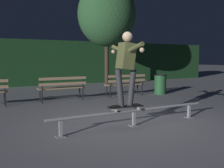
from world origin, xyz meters
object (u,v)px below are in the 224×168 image
at_px(trash_can, 160,84).
at_px(park_bench_right_center, 126,83).
at_px(grind_rail, 134,113).
at_px(tree_far_right, 107,15).
at_px(skateboard, 126,107).
at_px(skateboarder, 126,62).
at_px(park_bench_left_center, 62,86).

bearing_deg(trash_can, park_bench_right_center, 176.11).
relative_size(grind_rail, tree_far_right, 0.72).
bearing_deg(skateboard, skateboarder, -5.32).
xyz_separation_m(grind_rail, skateboard, (-0.21, 0.00, 0.16)).
bearing_deg(tree_far_right, park_bench_left_center, -135.76).
xyz_separation_m(skateboard, park_bench_right_center, (2.32, 3.77, 0.10)).
distance_m(tree_far_right, trash_can, 4.79).
relative_size(skateboard, skateboarder, 0.51).
height_order(grind_rail, tree_far_right, tree_far_right).
distance_m(grind_rail, skateboard, 0.26).
xyz_separation_m(grind_rail, tree_far_right, (3.02, 7.10, 3.39)).
bearing_deg(skateboarder, tree_far_right, 65.58).
bearing_deg(skateboard, grind_rail, -0.00).
bearing_deg(skateboard, trash_can, 42.98).
bearing_deg(park_bench_right_center, skateboarder, -121.60).
xyz_separation_m(skateboarder, tree_far_right, (3.22, 7.10, 2.30)).
bearing_deg(park_bench_left_center, tree_far_right, 44.24).
height_order(tree_far_right, trash_can, tree_far_right).
height_order(skateboarder, park_bench_right_center, skateboarder).
bearing_deg(skateboarder, grind_rail, 0.07).
height_order(grind_rail, park_bench_right_center, park_bench_right_center).
bearing_deg(skateboarder, park_bench_left_center, 92.92).
bearing_deg(trash_can, skateboard, -137.02).
xyz_separation_m(park_bench_right_center, trash_can, (1.61, -0.11, -0.12)).
bearing_deg(grind_rail, skateboarder, -179.93).
bearing_deg(tree_far_right, skateboarder, -114.42).
distance_m(skateboarder, park_bench_left_center, 3.87).
xyz_separation_m(skateboard, skateboarder, (0.00, -0.00, 0.94)).
bearing_deg(skateboarder, trash_can, 43.01).
distance_m(skateboarder, tree_far_right, 8.13).
bearing_deg(park_bench_left_center, skateboard, -87.12).
bearing_deg(trash_can, park_bench_left_center, 178.48).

